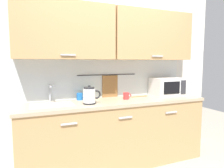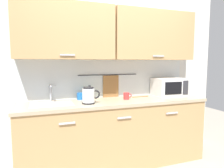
{
  "view_description": "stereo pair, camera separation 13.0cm",
  "coord_description": "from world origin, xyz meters",
  "px_view_note": "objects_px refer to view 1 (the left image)",
  "views": [
    {
      "loc": [
        -1.07,
        -2.19,
        1.41
      ],
      "look_at": [
        -0.04,
        0.33,
        1.12
      ],
      "focal_mm": 32.57,
      "sensor_mm": 36.0,
      "label": 1
    },
    {
      "loc": [
        -0.95,
        -2.24,
        1.41
      ],
      "look_at": [
        -0.04,
        0.33,
        1.12
      ],
      "focal_mm": 32.57,
      "sensor_mm": 36.0,
      "label": 2
    }
  ],
  "objects_px": {
    "microwave": "(167,86)",
    "electric_kettle": "(90,96)",
    "dish_soap_bottle": "(89,93)",
    "wooden_spoon": "(141,96)",
    "mug_near_sink": "(80,96)",
    "mug_by_kettle": "(126,96)"
  },
  "relations": [
    {
      "from": "microwave",
      "to": "electric_kettle",
      "type": "xyz_separation_m",
      "value": [
        -1.31,
        -0.21,
        -0.03
      ]
    },
    {
      "from": "electric_kettle",
      "to": "dish_soap_bottle",
      "type": "bearing_deg",
      "value": 74.93
    },
    {
      "from": "microwave",
      "to": "wooden_spoon",
      "type": "height_order",
      "value": "microwave"
    },
    {
      "from": "electric_kettle",
      "to": "mug_near_sink",
      "type": "xyz_separation_m",
      "value": [
        -0.05,
        0.31,
        -0.05
      ]
    },
    {
      "from": "electric_kettle",
      "to": "wooden_spoon",
      "type": "bearing_deg",
      "value": 14.18
    },
    {
      "from": "electric_kettle",
      "to": "wooden_spoon",
      "type": "distance_m",
      "value": 0.9
    },
    {
      "from": "microwave",
      "to": "electric_kettle",
      "type": "relative_size",
      "value": 2.03
    },
    {
      "from": "dish_soap_bottle",
      "to": "mug_near_sink",
      "type": "bearing_deg",
      "value": 162.49
    },
    {
      "from": "mug_near_sink",
      "to": "mug_by_kettle",
      "type": "bearing_deg",
      "value": -18.19
    },
    {
      "from": "mug_by_kettle",
      "to": "wooden_spoon",
      "type": "relative_size",
      "value": 0.43
    },
    {
      "from": "mug_by_kettle",
      "to": "wooden_spoon",
      "type": "height_order",
      "value": "mug_by_kettle"
    },
    {
      "from": "microwave",
      "to": "mug_by_kettle",
      "type": "distance_m",
      "value": 0.76
    },
    {
      "from": "dish_soap_bottle",
      "to": "wooden_spoon",
      "type": "distance_m",
      "value": 0.8
    },
    {
      "from": "electric_kettle",
      "to": "mug_near_sink",
      "type": "height_order",
      "value": "electric_kettle"
    },
    {
      "from": "dish_soap_bottle",
      "to": "mug_by_kettle",
      "type": "relative_size",
      "value": 1.63
    },
    {
      "from": "electric_kettle",
      "to": "mug_by_kettle",
      "type": "distance_m",
      "value": 0.57
    },
    {
      "from": "microwave",
      "to": "wooden_spoon",
      "type": "bearing_deg",
      "value": 178.47
    },
    {
      "from": "mug_near_sink",
      "to": "wooden_spoon",
      "type": "bearing_deg",
      "value": -5.69
    },
    {
      "from": "microwave",
      "to": "dish_soap_bottle",
      "type": "distance_m",
      "value": 1.24
    },
    {
      "from": "dish_soap_bottle",
      "to": "mug_by_kettle",
      "type": "bearing_deg",
      "value": -18.36
    },
    {
      "from": "mug_near_sink",
      "to": "mug_by_kettle",
      "type": "xyz_separation_m",
      "value": [
        0.61,
        -0.2,
        0.0
      ]
    },
    {
      "from": "microwave",
      "to": "wooden_spoon",
      "type": "distance_m",
      "value": 0.46
    }
  ]
}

